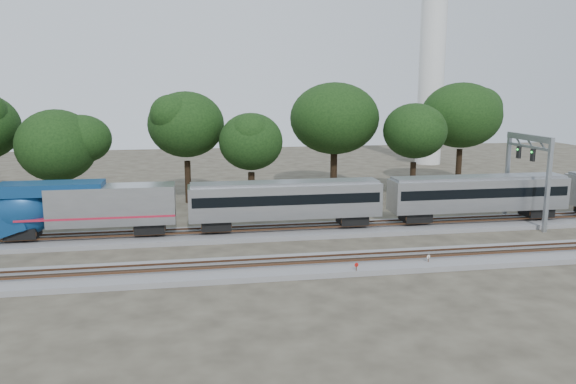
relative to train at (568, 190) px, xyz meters
name	(u,v)px	position (x,y,z in m)	size (l,w,h in m)	color
ground	(278,254)	(-29.80, -6.00, -3.19)	(160.00, 160.00, 0.00)	#383328
track_far	(268,232)	(-29.80, 0.00, -2.99)	(160.00, 5.00, 0.73)	slate
track_near	(286,267)	(-29.80, -10.00, -2.99)	(160.00, 5.00, 0.73)	slate
train	(568,190)	(0.00, 0.00, 0.00)	(108.76, 3.10, 4.58)	#B8BBC0
switch_stand_red	(356,268)	(-25.15, -12.28, -2.57)	(0.30, 0.12, 0.97)	#512D19
switch_stand_white	(428,259)	(-19.33, -11.29, -2.59)	(0.29, 0.13, 0.95)	#512D19
switch_lever	(384,268)	(-22.77, -11.41, -3.04)	(0.50, 0.30, 0.30)	#512D19
signal_gantry	(528,159)	(-4.57, 0.00, 3.15)	(0.60, 7.16, 8.71)	gray
tree_2	(57,146)	(-50.07, 11.83, 4.02)	(7.36, 7.36, 10.37)	black
tree_3	(186,125)	(-36.95, 15.75, 5.78)	(9.14, 9.14, 12.89)	black
tree_4	(251,142)	(-30.04, 11.78, 4.10)	(7.44, 7.44, 10.49)	black
tree_5	(334,119)	(-18.89, 18.94, 6.12)	(9.48, 9.48, 13.37)	black
tree_6	(415,131)	(-10.46, 13.84, 4.86)	(8.20, 8.20, 11.56)	black
tree_7	(462,115)	(-1.77, 19.57, 6.32)	(9.69, 9.69, 13.66)	black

